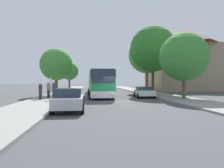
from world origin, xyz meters
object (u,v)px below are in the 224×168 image
tree_right_far (153,49)px  tree_left_near (56,64)px  bus_front (100,83)px  bus_rear (96,82)px  parked_car_right_near (144,92)px  tree_right_near (184,57)px  bus_stop_sign (51,85)px  bus_middle (97,82)px  tree_right_mid (147,55)px  pedestrian_waiting_near (40,91)px  parked_car_left_curb (69,99)px  pedestrian_waiting_far (54,90)px  tree_left_far (69,71)px  pedestrian_walking_back (48,90)px

tree_right_far → tree_left_near: bearing=-176.6°
bus_front → bus_rear: 27.75m
parked_car_right_near → tree_right_near: tree_right_near is taller
bus_front → bus_stop_sign: (-5.26, -4.44, -0.19)m
bus_middle → tree_right_mid: (8.61, -4.26, 4.77)m
pedestrian_waiting_near → parked_car_left_curb: bearing=93.5°
bus_rear → tree_left_near: size_ratio=1.68×
pedestrian_waiting_far → tree_right_mid: tree_right_mid is taller
tree_right_far → parked_car_right_near: bearing=-116.9°
tree_left_far → parked_car_right_near: bearing=-66.2°
parked_car_left_curb → tree_left_near: 16.29m
tree_right_mid → bus_rear: bearing=114.9°
parked_car_left_curb → pedestrian_waiting_far: bearing=105.0°
pedestrian_walking_back → pedestrian_waiting_far: bearing=138.0°
pedestrian_waiting_near → pedestrian_waiting_far: pedestrian_waiting_far is taller
bus_front → bus_stop_sign: 6.89m
tree_left_far → tree_right_near: tree_right_near is taller
tree_right_near → tree_right_far: (-1.07, 8.27, 2.09)m
pedestrian_waiting_far → tree_right_near: 14.26m
pedestrian_waiting_far → tree_right_far: bearing=73.8°
tree_left_near → tree_right_near: size_ratio=0.89×
parked_car_left_curb → tree_right_mid: size_ratio=0.47×
parked_car_right_near → tree_right_mid: bearing=-103.7°
parked_car_right_near → tree_left_near: 12.48m
bus_rear → pedestrian_waiting_near: 33.25m
parked_car_right_near → pedestrian_waiting_far: 10.89m
bus_rear → tree_left_far: 7.58m
bus_rear → tree_right_mid: bearing=-63.2°
pedestrian_walking_back → bus_middle: bearing=-82.6°
bus_front → bus_middle: (-0.01, 13.97, 0.04)m
parked_car_left_curb → tree_right_near: 14.66m
bus_front → tree_right_mid: tree_right_mid is taller
parked_car_right_near → tree_left_near: bearing=-18.3°
bus_rear → pedestrian_waiting_near: size_ratio=6.21×
bus_rear → tree_right_far: size_ratio=1.07×
bus_rear → parked_car_right_near: 29.64m
tree_left_far → pedestrian_waiting_near: bearing=-90.0°
parked_car_right_near → tree_left_far: size_ratio=0.65×
tree_right_mid → pedestrian_walking_back: bearing=-139.1°
bus_rear → tree_right_mid: size_ratio=1.11×
bus_front → bus_middle: bearing=88.4°
bus_rear → bus_stop_sign: 32.66m
bus_front → parked_car_right_near: 5.63m
parked_car_left_curb → bus_stop_sign: bearing=106.1°
tree_left_far → tree_right_near: (15.20, -29.45, 0.21)m
parked_car_right_near → pedestrian_waiting_near: pedestrian_waiting_near is taller
bus_front → bus_stop_sign: size_ratio=4.74×
tree_right_near → tree_right_far: 8.60m
bus_stop_sign → pedestrian_waiting_far: (0.45, -0.91, -0.47)m
tree_left_far → tree_right_near: 33.14m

